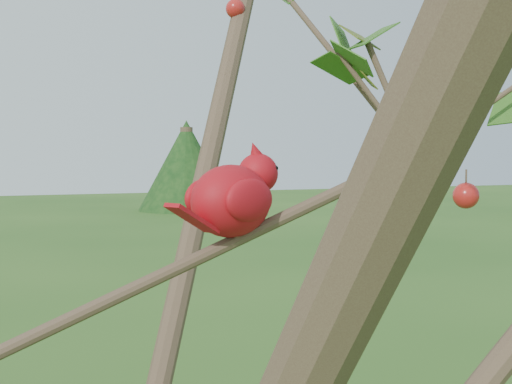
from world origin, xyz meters
TOP-DOWN VIEW (x-y plane):
  - crabapple_tree at (0.03, -0.02)m, footprint 2.35×2.05m
  - cardinal at (0.28, 0.08)m, footprint 0.19×0.13m

SIDE VIEW (x-z plane):
  - crabapple_tree at x=0.03m, z-range 0.65..3.60m
  - cardinal at x=0.28m, z-range 2.08..2.22m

